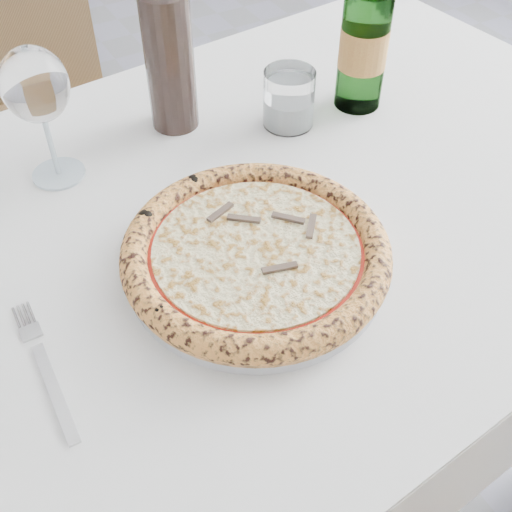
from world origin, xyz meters
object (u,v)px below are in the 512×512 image
object	(u,v)px
plate	(256,263)
tumbler	(289,102)
beer_bottle	(365,36)
wine_bottle	(168,49)
dining_table	(220,270)
chair_far	(23,92)
pizza	(256,252)
wine_glass	(35,88)

from	to	relation	value
plate	tumbler	size ratio (longest dim) A/B	3.55
tumbler	beer_bottle	world-z (taller)	beer_bottle
tumbler	wine_bottle	size ratio (longest dim) A/B	0.30
dining_table	chair_far	xyz separation A→B (m)	(-0.08, 0.82, -0.13)
dining_table	chair_far	world-z (taller)	chair_far
chair_far	pizza	size ratio (longest dim) A/B	3.01
tumbler	beer_bottle	size ratio (longest dim) A/B	0.31
plate	tumbler	world-z (taller)	tumbler
wine_glass	wine_bottle	world-z (taller)	wine_bottle
tumbler	plate	bearing A→B (deg)	-128.73
pizza	beer_bottle	xyz separation A→B (m)	(0.31, 0.23, 0.08)
wine_glass	tumbler	xyz separation A→B (m)	(0.34, -0.05, -0.10)
plate	beer_bottle	size ratio (longest dim) A/B	1.09
tumbler	beer_bottle	distance (m)	0.14
dining_table	plate	world-z (taller)	plate
chair_far	plate	xyz separation A→B (m)	(0.08, -0.92, 0.23)
pizza	wine_bottle	bearing A→B (deg)	82.11
chair_far	tumbler	xyz separation A→B (m)	(0.27, -0.68, 0.26)
plate	pizza	xyz separation A→B (m)	(-0.00, 0.00, 0.02)
dining_table	wine_glass	world-z (taller)	wine_glass
chair_far	plate	bearing A→B (deg)	-85.08
chair_far	dining_table	bearing A→B (deg)	-84.49
dining_table	wine_glass	distance (m)	0.33
wine_glass	tumbler	world-z (taller)	wine_glass
pizza	tumbler	world-z (taller)	tumbler
wine_bottle	wine_glass	bearing A→B (deg)	-169.60
dining_table	tumbler	xyz separation A→B (m)	(0.19, 0.14, 0.13)
plate	pizza	bearing A→B (deg)	147.99
wine_glass	dining_table	bearing A→B (deg)	-51.63
chair_far	wine_glass	bearing A→B (deg)	-96.04
pizza	wine_glass	bearing A→B (deg)	117.19
chair_far	beer_bottle	distance (m)	0.86
chair_far	wine_bottle	xyz separation A→B (m)	(0.12, -0.60, 0.34)
chair_far	beer_bottle	xyz separation A→B (m)	(0.39, -0.69, 0.33)
plate	wine_glass	bearing A→B (deg)	117.19
chair_far	pizza	xyz separation A→B (m)	(0.08, -0.92, 0.25)
dining_table	plate	bearing A→B (deg)	-90.00
dining_table	beer_bottle	size ratio (longest dim) A/B	5.18
dining_table	beer_bottle	xyz separation A→B (m)	(0.31, 0.13, 0.21)
pizza	wine_bottle	xyz separation A→B (m)	(0.04, 0.32, 0.09)
pizza	wine_glass	size ratio (longest dim) A/B	1.66
dining_table	beer_bottle	world-z (taller)	beer_bottle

